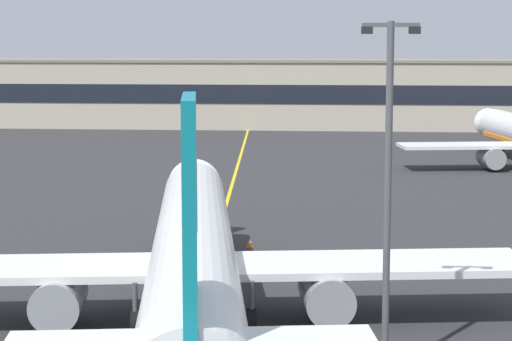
# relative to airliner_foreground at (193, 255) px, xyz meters

# --- Properties ---
(taxiway_centreline) EXTENTS (12.41, 179.61, 0.01)m
(taxiway_centreline) POSITION_rel_airliner_foreground_xyz_m (-1.48, 19.55, -3.37)
(taxiway_centreline) COLOR yellow
(taxiway_centreline) RESTS_ON ground
(airliner_foreground) EXTENTS (32.36, 41.42, 11.65)m
(airliner_foreground) POSITION_rel_airliner_foreground_xyz_m (0.00, 0.00, 0.00)
(airliner_foreground) COLOR white
(airliner_foreground) RESTS_ON ground
(apron_lamp_post) EXTENTS (2.24, 0.90, 13.98)m
(apron_lamp_post) POSITION_rel_airliner_foreground_xyz_m (8.58, -5.89, 3.93)
(apron_lamp_post) COLOR #515156
(apron_lamp_post) RESTS_ON ground
(safety_cone_by_nose_gear) EXTENTS (0.44, 0.44, 0.55)m
(safety_cone_by_nose_gear) POSITION_rel_airliner_foreground_xyz_m (1.02, 17.29, -3.11)
(safety_cone_by_nose_gear) COLOR orange
(safety_cone_by_nose_gear) RESTS_ON ground
(terminal_building) EXTENTS (134.06, 12.40, 10.43)m
(terminal_building) POSITION_rel_airliner_foreground_xyz_m (1.46, 103.74, 1.85)
(terminal_building) COLOR #B2A893
(terminal_building) RESTS_ON ground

